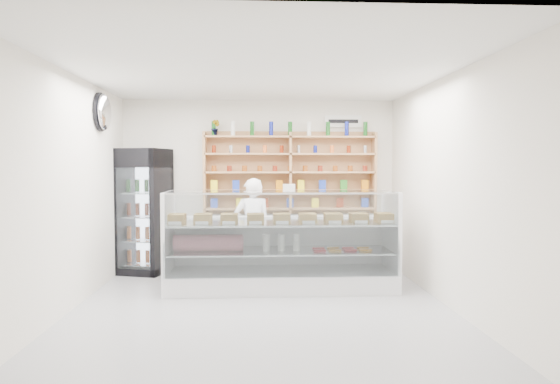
{
  "coord_description": "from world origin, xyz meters",
  "views": [
    {
      "loc": [
        -0.09,
        -5.87,
        1.7
      ],
      "look_at": [
        0.26,
        0.9,
        1.35
      ],
      "focal_mm": 32.0,
      "sensor_mm": 36.0,
      "label": 1
    }
  ],
  "objects": [
    {
      "name": "shop_worker",
      "position": [
        -0.12,
        1.65,
        0.76
      ],
      "size": [
        0.59,
        0.42,
        1.52
      ],
      "primitive_type": "imported",
      "rotation": [
        0.0,
        0.0,
        3.26
      ],
      "color": "white",
      "rests_on": "floor"
    },
    {
      "name": "room",
      "position": [
        0.0,
        0.0,
        1.4
      ],
      "size": [
        5.0,
        5.0,
        5.0
      ],
      "color": "#9D9CA1",
      "rests_on": "ground"
    },
    {
      "name": "potted_plant",
      "position": [
        -0.72,
        2.34,
        2.32
      ],
      "size": [
        0.18,
        0.16,
        0.26
      ],
      "primitive_type": "imported",
      "rotation": [
        0.0,
        0.0,
        -0.4
      ],
      "color": "#1E6626",
      "rests_on": "wall_shelving"
    },
    {
      "name": "display_counter",
      "position": [
        0.28,
        0.96,
        0.37
      ],
      "size": [
        3.13,
        0.93,
        1.36
      ],
      "color": "white",
      "rests_on": "floor"
    },
    {
      "name": "drinks_cooler",
      "position": [
        -1.85,
        2.14,
        0.99
      ],
      "size": [
        0.88,
        0.86,
        1.98
      ],
      "rotation": [
        0.0,
        0.0,
        -0.28
      ],
      "color": "black",
      "rests_on": "floor"
    },
    {
      "name": "wall_sign",
      "position": [
        1.4,
        2.47,
        2.45
      ],
      "size": [
        0.62,
        0.03,
        0.2
      ],
      "primitive_type": "cube",
      "color": "white",
      "rests_on": "back_wall"
    },
    {
      "name": "wall_shelving",
      "position": [
        0.5,
        2.34,
        1.59
      ],
      "size": [
        2.84,
        0.28,
        1.33
      ],
      "color": "#AD8051",
      "rests_on": "back_wall"
    },
    {
      "name": "security_mirror",
      "position": [
        -2.17,
        1.2,
        2.45
      ],
      "size": [
        0.15,
        0.5,
        0.5
      ],
      "primitive_type": "ellipsoid",
      "color": "silver",
      "rests_on": "left_wall"
    }
  ]
}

